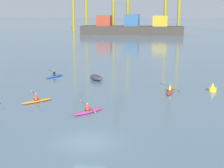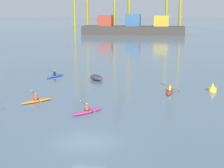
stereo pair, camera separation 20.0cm
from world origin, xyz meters
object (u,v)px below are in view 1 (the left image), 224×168
container_barge (132,28)px  kayak_blue (55,76)px  channel_buoy (212,88)px  kayak_magenta (88,111)px  kayak_red (170,91)px  kayak_orange (37,101)px  capsized_dinghy (96,78)px

container_barge → kayak_blue: bearing=-91.7°
kayak_blue → channel_buoy: bearing=-14.7°
container_barge → kayak_magenta: container_barge is taller
channel_buoy → kayak_blue: channel_buoy is taller
kayak_blue → container_barge: bearing=88.3°
kayak_red → kayak_blue: (-15.70, 6.63, 0.00)m
kayak_red → kayak_orange: size_ratio=1.18×
channel_buoy → kayak_red: (-4.81, -1.25, -0.19)m
capsized_dinghy → kayak_orange: bearing=-108.2°
capsized_dinghy → container_barge: bearing=92.4°
kayak_red → kayak_magenta: 11.54m
kayak_blue → kayak_orange: size_ratio=1.13×
channel_buoy → kayak_red: bearing=-165.4°
container_barge → kayak_magenta: bearing=-86.8°
channel_buoy → kayak_blue: (-20.51, 5.38, -0.19)m
container_barge → kayak_red: container_barge is taller
kayak_red → kayak_magenta: (-7.42, -8.84, -0.00)m
container_barge → kayak_blue: size_ratio=11.92×
channel_buoy → container_barge: bearing=101.1°
container_barge → kayak_magenta: 102.13m
container_barge → kayak_red: size_ratio=11.45×
capsized_dinghy → kayak_magenta: size_ratio=0.88×
container_barge → kayak_blue: 86.53m
container_barge → capsized_dinghy: bearing=-87.6°
kayak_magenta → kayak_orange: bearing=155.5°
kayak_orange → kayak_magenta: bearing=-24.5°
kayak_red → container_barge: bearing=98.1°
kayak_blue → kayak_magenta: kayak_magenta is taller
channel_buoy → kayak_blue: bearing=165.3°
capsized_dinghy → kayak_red: (9.55, -5.29, -0.18)m
capsized_dinghy → kayak_red: 10.92m
channel_buoy → kayak_red: size_ratio=0.29×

